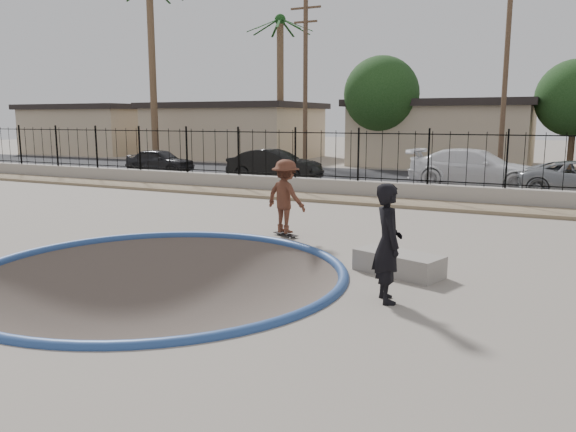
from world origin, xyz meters
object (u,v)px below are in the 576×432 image
Objects in this scene: concrete_ledge at (399,263)px; car_b at (275,165)px; car_a at (160,161)px; videographer at (388,243)px; car_c at (476,168)px; skater at (286,200)px; skateboard at (286,234)px.

car_b reaches higher than concrete_ledge.
car_b is at bearing -101.37° from car_a.
videographer is 0.35× the size of car_c.
car_b is (-9.05, 12.61, 0.54)m from concrete_ledge.
car_b is (-5.72, 10.52, -0.15)m from skater.
skateboard is at bearing 171.61° from car_c.
videographer is at bearing -23.21° from skateboard.
car_c is (-0.77, 15.58, -0.11)m from videographer.
car_a is at bearing 81.07° from car_b.
videographer reaches higher than skateboard.
car_a is at bearing 161.25° from skateboard.
skater is 0.49× the size of car_a.
car_b is 8.63m from car_c.
skater is at bearing 13.61° from videographer.
skater is 0.42× the size of car_b.
concrete_ledge is at bearing -133.80° from car_a.
skateboard is (0.00, 0.00, -0.83)m from skater.
skater is at bearing 148.03° from concrete_ledge.
skateboard is at bearing -0.00° from skater.
car_a is (-16.48, 15.16, -0.28)m from videographer.
videographer is at bearing -136.60° from car_a.
videographer is at bearing -172.29° from car_c.
car_c reaches higher than car_a.
car_c is (2.80, 11.88, 0.76)m from skateboard.
skateboard is 5.22m from videographer.
car_a is at bearing -24.43° from skater.
car_b is at bearing 103.91° from car_c.
car_a is 7.25m from car_b.
skater reaches higher than car_a.
car_b is 0.79× the size of car_c.
car_c is at bearing -82.54° from car_b.
car_c is at bearing -92.46° from car_a.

